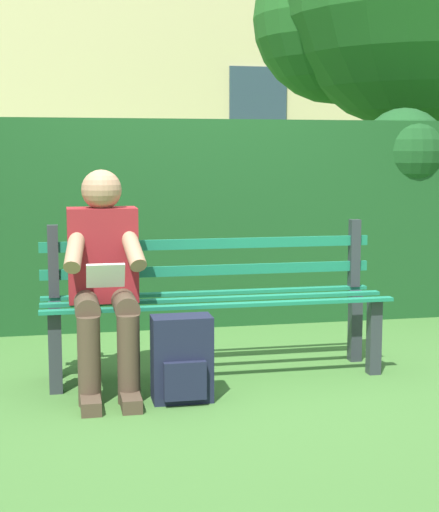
% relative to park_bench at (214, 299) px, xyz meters
% --- Properties ---
extents(ground, '(60.00, 60.00, 0.00)m').
position_rel_park_bench_xyz_m(ground, '(0.00, 0.06, -0.44)').
color(ground, '#3D6B2D').
extents(park_bench, '(1.98, 0.46, 0.88)m').
position_rel_park_bench_xyz_m(park_bench, '(0.00, 0.00, 0.00)').
color(park_bench, '#2D3338').
rests_on(park_bench, ground).
extents(person_seated, '(0.44, 0.73, 1.19)m').
position_rel_park_bench_xyz_m(person_seated, '(0.64, 0.16, 0.20)').
color(person_seated, maroon).
rests_on(person_seated, ground).
extents(hedge_backdrop, '(5.31, 0.83, 1.64)m').
position_rel_park_bench_xyz_m(hedge_backdrop, '(-0.26, -1.55, 0.36)').
color(hedge_backdrop, '#19471E').
rests_on(hedge_backdrop, ground).
extents(building_facade, '(9.47, 2.82, 7.13)m').
position_rel_park_bench_xyz_m(building_facade, '(0.20, -8.84, 3.12)').
color(building_facade, beige).
rests_on(building_facade, ground).
extents(backpack, '(0.31, 0.25, 0.45)m').
position_rel_park_bench_xyz_m(backpack, '(0.26, 0.48, -0.22)').
color(backpack, '#191E33').
rests_on(backpack, ground).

